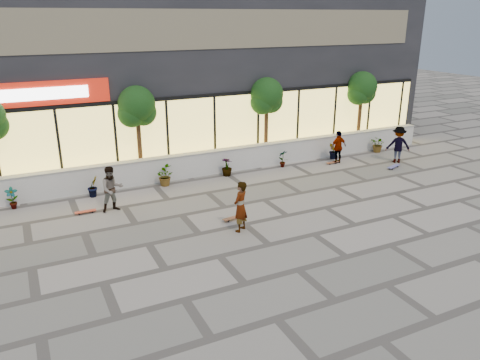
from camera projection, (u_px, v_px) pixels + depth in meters
name	position (u px, v px, depth m)	size (l,w,h in m)	color
ground	(314.00, 234.00, 14.80)	(80.00, 80.00, 0.00)	#9F948A
planter_wall	(224.00, 160.00, 20.56)	(22.00, 0.42, 1.04)	silver
retail_building	(179.00, 63.00, 23.97)	(24.00, 9.17, 8.50)	black
shrub_a	(12.00, 198.00, 16.62)	(0.43, 0.29, 0.81)	#183611
shrub_b	(93.00, 186.00, 17.78)	(0.45, 0.36, 0.81)	#183611
shrub_c	(164.00, 176.00, 18.93)	(0.73, 0.63, 0.81)	#183611
shrub_d	(227.00, 167.00, 20.09)	(0.45, 0.45, 0.81)	#183611
shrub_e	(283.00, 158.00, 21.25)	(0.43, 0.29, 0.81)	#183611
shrub_f	(333.00, 151.00, 22.40)	(0.45, 0.36, 0.81)	#183611
shrub_g	(378.00, 144.00, 23.56)	(0.73, 0.63, 0.81)	#183611
tree_midwest	(137.00, 109.00, 18.89)	(1.60, 1.50, 3.92)	#4A331A
tree_mideast	(267.00, 98.00, 21.37)	(1.60, 1.50, 3.92)	#4A331A
tree_east	(362.00, 90.00, 23.64)	(1.60, 1.50, 3.92)	#4A331A
skater_center	(240.00, 207.00, 14.79)	(0.61, 0.40, 1.67)	silver
skater_left	(112.00, 189.00, 16.32)	(0.80, 0.62, 1.64)	#9B8564
skater_right_near	(338.00, 147.00, 21.72)	(0.90, 0.38, 1.54)	white
skater_right_far	(398.00, 145.00, 21.79)	(1.11, 0.64, 1.72)	maroon
skateboard_center	(233.00, 218.00, 15.82)	(0.76, 0.32, 0.09)	brown
skateboard_left	(85.00, 211.00, 16.34)	(0.72, 0.18, 0.09)	#C23B24
skateboard_right_near	(333.00, 162.00, 21.82)	(0.70, 0.22, 0.08)	brown
skateboard_right_far	(394.00, 166.00, 21.18)	(0.87, 0.49, 0.10)	#55549B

